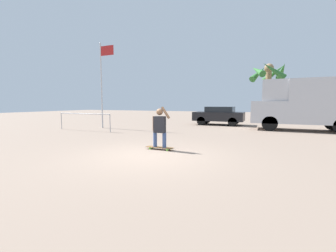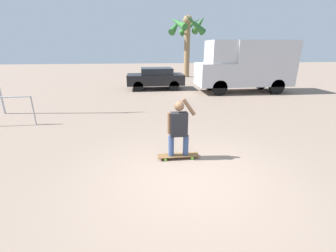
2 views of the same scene
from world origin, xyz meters
name	(u,v)px [view 2 (image 2 of 2)]	position (x,y,z in m)	size (l,w,h in m)	color
ground_plane	(190,178)	(0.00, 0.00, 0.00)	(80.00, 80.00, 0.00)	gray
skateboard	(178,156)	(-0.10, 0.95, 0.08)	(1.05, 0.25, 0.09)	brown
person_skateboarder	(179,126)	(-0.10, 0.95, 0.89)	(0.69, 0.24, 1.49)	#384C7A
camper_van	(246,65)	(5.65, 9.70, 1.72)	(5.89, 2.18, 3.15)	black
parked_car_black	(156,78)	(0.05, 11.49, 0.77)	(3.82, 1.93, 1.43)	black
palm_tree_near_van	(187,30)	(3.56, 18.23, 4.36)	(3.57, 3.64, 5.69)	#8E704C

